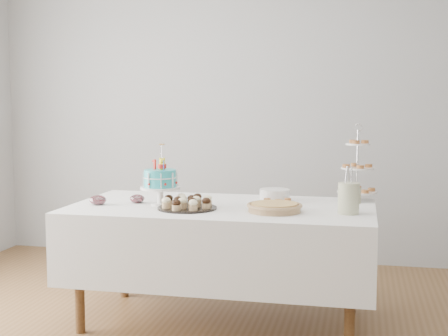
% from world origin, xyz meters
% --- Properties ---
extents(walls, '(5.04, 4.04, 2.70)m').
position_xyz_m(walls, '(0.00, 0.00, 1.35)').
color(walls, '#9A9D9F').
rests_on(walls, floor).
extents(table, '(1.92, 1.02, 0.77)m').
position_xyz_m(table, '(0.00, 0.30, 0.54)').
color(table, silver).
rests_on(table, floor).
extents(birthday_cake, '(0.26, 0.26, 0.39)m').
position_xyz_m(birthday_cake, '(-0.38, 0.22, 0.88)').
color(birthday_cake, white).
rests_on(birthday_cake, table).
extents(cupcake_tray, '(0.37, 0.37, 0.08)m').
position_xyz_m(cupcake_tray, '(-0.18, 0.13, 0.81)').
color(cupcake_tray, black).
rests_on(cupcake_tray, table).
extents(pie, '(0.34, 0.34, 0.05)m').
position_xyz_m(pie, '(0.36, 0.14, 0.80)').
color(pie, '#A28958').
rests_on(pie, table).
extents(tiered_stand, '(0.27, 0.27, 0.52)m').
position_xyz_m(tiered_stand, '(0.84, 0.70, 0.99)').
color(tiered_stand, silver).
rests_on(tiered_stand, table).
extents(plate_stack, '(0.20, 0.20, 0.08)m').
position_xyz_m(plate_stack, '(0.30, 0.56, 0.81)').
color(plate_stack, white).
rests_on(plate_stack, table).
extents(pastry_plate, '(0.24, 0.24, 0.04)m').
position_xyz_m(pastry_plate, '(0.33, 0.46, 0.79)').
color(pastry_plate, white).
rests_on(pastry_plate, table).
extents(jam_bowl_a, '(0.11, 0.11, 0.06)m').
position_xyz_m(jam_bowl_a, '(-0.78, 0.15, 0.80)').
color(jam_bowl_a, silver).
rests_on(jam_bowl_a, table).
extents(jam_bowl_b, '(0.10, 0.10, 0.06)m').
position_xyz_m(jam_bowl_b, '(-0.56, 0.28, 0.80)').
color(jam_bowl_b, silver).
rests_on(jam_bowl_b, table).
extents(utensil_pitcher, '(0.13, 0.13, 0.28)m').
position_xyz_m(utensil_pitcher, '(0.80, 0.17, 0.87)').
color(utensil_pitcher, white).
rests_on(utensil_pitcher, table).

